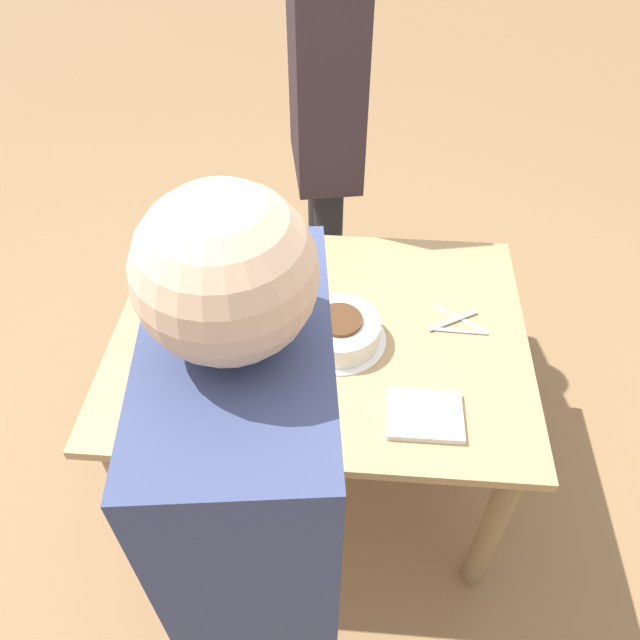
{
  "coord_description": "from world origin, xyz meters",
  "views": [
    {
      "loc": [
        -0.09,
        1.24,
        2.06
      ],
      "look_at": [
        0.0,
        0.0,
        0.77
      ],
      "focal_mm": 35.0,
      "sensor_mm": 36.0,
      "label": 1
    }
  ],
  "objects_px": {
    "wine_glass_near": "(217,356)",
    "person_cutting": "(325,117)",
    "cake_front_chocolate": "(237,282)",
    "person_watching": "(263,534)",
    "cake_center_white": "(339,330)",
    "wine_glass_far": "(256,326)"
  },
  "relations": [
    {
      "from": "wine_glass_near",
      "to": "person_cutting",
      "type": "height_order",
      "value": "person_cutting"
    },
    {
      "from": "cake_front_chocolate",
      "to": "wine_glass_near",
      "type": "xyz_separation_m",
      "value": [
        -0.03,
        0.39,
        0.11
      ]
    },
    {
      "from": "cake_front_chocolate",
      "to": "wine_glass_far",
      "type": "bearing_deg",
      "value": 111.75
    },
    {
      "from": "wine_glass_far",
      "to": "person_cutting",
      "type": "height_order",
      "value": "person_cutting"
    },
    {
      "from": "person_cutting",
      "to": "person_watching",
      "type": "xyz_separation_m",
      "value": [
        -0.0,
        1.53,
        0.05
      ]
    },
    {
      "from": "cake_front_chocolate",
      "to": "person_watching",
      "type": "distance_m",
      "value": 0.99
    },
    {
      "from": "person_cutting",
      "to": "person_watching",
      "type": "distance_m",
      "value": 1.53
    },
    {
      "from": "cake_center_white",
      "to": "wine_glass_far",
      "type": "bearing_deg",
      "value": 21.66
    },
    {
      "from": "cake_front_chocolate",
      "to": "wine_glass_far",
      "type": "relative_size",
      "value": 1.54
    },
    {
      "from": "cake_front_chocolate",
      "to": "person_watching",
      "type": "bearing_deg",
      "value": 103.97
    },
    {
      "from": "wine_glass_near",
      "to": "person_watching",
      "type": "bearing_deg",
      "value": 110.9
    },
    {
      "from": "wine_glass_far",
      "to": "person_cutting",
      "type": "relative_size",
      "value": 0.12
    },
    {
      "from": "wine_glass_far",
      "to": "cake_front_chocolate",
      "type": "bearing_deg",
      "value": -68.25
    },
    {
      "from": "cake_front_chocolate",
      "to": "person_cutting",
      "type": "height_order",
      "value": "person_cutting"
    },
    {
      "from": "cake_center_white",
      "to": "cake_front_chocolate",
      "type": "distance_m",
      "value": 0.37
    },
    {
      "from": "cake_center_white",
      "to": "cake_front_chocolate",
      "type": "relative_size",
      "value": 0.92
    },
    {
      "from": "wine_glass_near",
      "to": "wine_glass_far",
      "type": "xyz_separation_m",
      "value": [
        -0.08,
        -0.13,
        -0.03
      ]
    },
    {
      "from": "wine_glass_far",
      "to": "person_cutting",
      "type": "xyz_separation_m",
      "value": [
        -0.12,
        -0.87,
        0.15
      ]
    },
    {
      "from": "person_cutting",
      "to": "person_watching",
      "type": "relative_size",
      "value": 0.96
    },
    {
      "from": "cake_center_white",
      "to": "wine_glass_far",
      "type": "distance_m",
      "value": 0.25
    },
    {
      "from": "cake_front_chocolate",
      "to": "wine_glass_near",
      "type": "height_order",
      "value": "wine_glass_near"
    },
    {
      "from": "cake_front_chocolate",
      "to": "person_cutting",
      "type": "distance_m",
      "value": 0.69
    }
  ]
}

